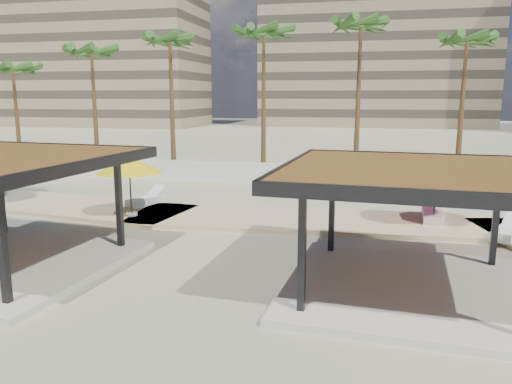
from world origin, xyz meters
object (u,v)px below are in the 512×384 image
(umbrella_c, at_px, (437,166))
(lounger_c, at_px, (432,214))
(pavilion_west, at_px, (0,201))
(lounger_a, at_px, (146,200))
(pavilion_central, at_px, (412,218))
(lounger_b, at_px, (508,232))

(umbrella_c, height_order, lounger_c, umbrella_c)
(pavilion_west, xyz_separation_m, umbrella_c, (13.34, 7.80, 0.41))
(lounger_a, bearing_deg, pavilion_central, -106.02)
(pavilion_central, distance_m, umbrella_c, 7.21)
(pavilion_west, height_order, lounger_a, pavilion_west)
(pavilion_west, xyz_separation_m, lounger_b, (15.74, 6.40, -1.71))
(pavilion_west, bearing_deg, lounger_c, 37.43)
(pavilion_central, xyz_separation_m, pavilion_west, (-11.91, -0.74, 0.06))
(pavilion_west, distance_m, lounger_a, 8.80)
(lounger_a, distance_m, lounger_b, 15.27)
(lounger_b, bearing_deg, pavilion_west, 139.18)
(pavilion_central, bearing_deg, lounger_a, 148.85)
(lounger_a, relative_size, lounger_c, 0.96)
(umbrella_c, relative_size, lounger_b, 1.73)
(lounger_c, bearing_deg, lounger_a, 92.56)
(umbrella_c, distance_m, lounger_c, 2.22)
(pavilion_central, bearing_deg, umbrella_c, 82.29)
(pavilion_central, relative_size, umbrella_c, 1.87)
(pavilion_west, bearing_deg, lounger_b, 27.08)
(pavilion_west, relative_size, lounger_b, 3.38)
(pavilion_central, bearing_deg, lounger_c, 83.13)
(pavilion_west, distance_m, umbrella_c, 15.45)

